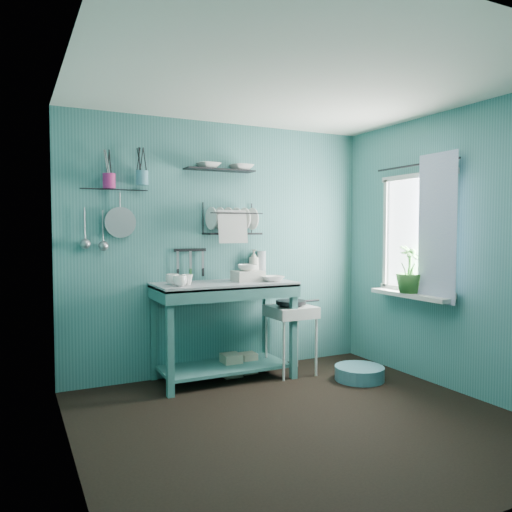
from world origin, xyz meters
name	(u,v)px	position (x,y,z in m)	size (l,w,h in m)	color
floor	(300,420)	(0.00, 0.00, 0.00)	(3.20, 3.20, 0.00)	black
ceiling	(302,83)	(0.00, 0.00, 2.50)	(3.20, 3.20, 0.00)	silver
wall_back	(223,248)	(0.00, 1.50, 1.25)	(3.20, 3.20, 0.00)	#356C6A
wall_front	(468,269)	(0.00, -1.50, 1.25)	(3.20, 3.20, 0.00)	#356C6A
wall_left	(72,261)	(-1.60, 0.00, 1.25)	(3.00, 3.00, 0.00)	#356C6A
wall_right	(456,251)	(1.60, 0.00, 1.25)	(3.00, 3.00, 0.00)	#356C6A
work_counter	(224,331)	(-0.11, 1.23, 0.47)	(1.32, 0.66, 0.94)	#306661
mug_left	(180,281)	(-0.59, 1.07, 0.99)	(0.12, 0.12, 0.10)	white
mug_mid	(187,280)	(-0.49, 1.17, 0.98)	(0.10, 0.10, 0.09)	white
mug_right	(173,279)	(-0.61, 1.23, 0.99)	(0.12, 0.12, 0.10)	white
wash_tub	(248,276)	(0.14, 1.21, 0.99)	(0.28, 0.22, 0.10)	beige
tub_bowl	(248,268)	(0.14, 1.21, 1.07)	(0.20, 0.20, 0.06)	white
soap_bottle	(254,264)	(0.31, 1.43, 1.09)	(0.12, 0.12, 0.30)	beige
water_bottle	(262,264)	(0.41, 1.45, 1.08)	(0.09, 0.09, 0.28)	#A0A9B3
counter_bowl	(272,279)	(0.34, 1.08, 0.96)	(0.22, 0.22, 0.05)	white
hotplate_stand	(291,340)	(0.56, 1.10, 0.34)	(0.42, 0.42, 0.68)	beige
frying_pan	(291,302)	(0.56, 1.10, 0.72)	(0.30, 0.30, 0.04)	black
knife_strip	(190,250)	(-0.36, 1.47, 1.24)	(0.32, 0.02, 0.03)	black
dish_rack	(232,219)	(0.04, 1.37, 1.55)	(0.55, 0.24, 0.32)	black
upper_shelf	(220,170)	(-0.07, 1.40, 2.02)	(0.70, 0.18, 0.01)	black
shelf_bowl_left	(208,168)	(-0.19, 1.40, 2.03)	(0.22, 0.22, 0.05)	white
shelf_bowl_right	(241,171)	(0.16, 1.40, 2.02)	(0.23, 0.23, 0.06)	white
utensil_cup_magenta	(109,181)	(-1.13, 1.42, 1.87)	(0.11, 0.11, 0.13)	#A91F63
utensil_cup_teal	(142,178)	(-0.83, 1.42, 1.91)	(0.11, 0.11, 0.13)	teal
colander	(120,222)	(-1.03, 1.45, 1.50)	(0.28, 0.28, 0.03)	gray
ladle_outer	(85,224)	(-1.34, 1.46, 1.48)	(0.01, 0.01, 0.30)	gray
ladle_inner	(103,227)	(-1.18, 1.46, 1.46)	(0.01, 0.01, 0.30)	gray
hook_rail	(115,189)	(-1.07, 1.47, 1.80)	(0.01, 0.01, 0.60)	black
window_glass	(418,233)	(1.59, 0.45, 1.40)	(1.10, 1.10, 0.00)	white
windowsill	(410,295)	(1.50, 0.45, 0.81)	(0.16, 0.95, 0.04)	beige
curtain	(437,228)	(1.52, 0.15, 1.45)	(1.35, 1.35, 0.00)	silver
curtain_rod	(415,165)	(1.54, 0.45, 2.05)	(0.02, 0.02, 1.05)	black
potted_plant	(409,269)	(1.50, 0.46, 1.06)	(0.26, 0.26, 0.46)	#2F6729
storage_tin_large	(231,365)	(-0.01, 1.28, 0.11)	(0.18, 0.18, 0.22)	gray
storage_tin_small	(248,363)	(0.19, 1.31, 0.10)	(0.15, 0.15, 0.20)	gray
floor_basin	(359,373)	(1.04, 0.62, 0.07)	(0.47, 0.47, 0.13)	teal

